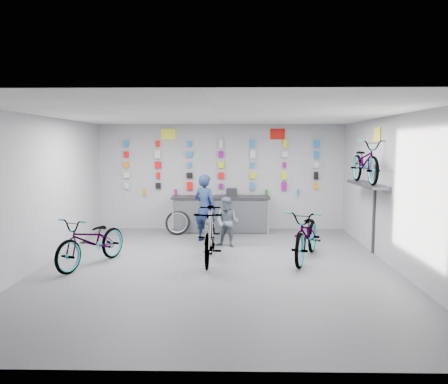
{
  "coord_description": "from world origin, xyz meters",
  "views": [
    {
      "loc": [
        0.31,
        -8.46,
        2.43
      ],
      "look_at": [
        0.13,
        1.4,
        1.35
      ],
      "focal_mm": 35.0,
      "sensor_mm": 36.0,
      "label": 1
    }
  ],
  "objects_px": {
    "bike_center": "(209,235)",
    "bike_service": "(211,222)",
    "counter": "(221,215)",
    "clerk": "(205,208)",
    "bike_left": "(92,241)",
    "bike_right": "(307,234)",
    "customer": "(227,222)"
  },
  "relations": [
    {
      "from": "bike_service",
      "to": "customer",
      "type": "xyz_separation_m",
      "value": [
        0.41,
        -0.45,
        0.09
      ]
    },
    {
      "from": "bike_left",
      "to": "bike_service",
      "type": "height_order",
      "value": "bike_left"
    },
    {
      "from": "bike_service",
      "to": "bike_right",
      "type": "bearing_deg",
      "value": -37.19
    },
    {
      "from": "clerk",
      "to": "counter",
      "type": "bearing_deg",
      "value": -76.16
    },
    {
      "from": "bike_left",
      "to": "bike_center",
      "type": "xyz_separation_m",
      "value": [
        2.34,
        0.28,
        0.06
      ]
    },
    {
      "from": "clerk",
      "to": "bike_left",
      "type": "bearing_deg",
      "value": 77.71
    },
    {
      "from": "counter",
      "to": "clerk",
      "type": "xyz_separation_m",
      "value": [
        -0.36,
        -1.19,
        0.36
      ]
    },
    {
      "from": "counter",
      "to": "bike_center",
      "type": "relative_size",
      "value": 1.42
    },
    {
      "from": "counter",
      "to": "customer",
      "type": "xyz_separation_m",
      "value": [
        0.2,
        -1.8,
        0.11
      ]
    },
    {
      "from": "clerk",
      "to": "customer",
      "type": "xyz_separation_m",
      "value": [
        0.57,
        -0.61,
        -0.25
      ]
    },
    {
      "from": "counter",
      "to": "bike_service",
      "type": "xyz_separation_m",
      "value": [
        -0.21,
        -1.35,
        0.02
      ]
    },
    {
      "from": "bike_center",
      "to": "bike_service",
      "type": "distance_m",
      "value": 1.84
    },
    {
      "from": "counter",
      "to": "customer",
      "type": "relative_size",
      "value": 2.26
    },
    {
      "from": "bike_left",
      "to": "clerk",
      "type": "relative_size",
      "value": 1.15
    },
    {
      "from": "counter",
      "to": "bike_left",
      "type": "height_order",
      "value": "bike_left"
    },
    {
      "from": "bike_right",
      "to": "counter",
      "type": "bearing_deg",
      "value": 142.89
    },
    {
      "from": "counter",
      "to": "bike_service",
      "type": "bearing_deg",
      "value": -98.89
    },
    {
      "from": "bike_left",
      "to": "clerk",
      "type": "distance_m",
      "value": 3.14
    },
    {
      "from": "bike_center",
      "to": "bike_service",
      "type": "relative_size",
      "value": 1.13
    },
    {
      "from": "bike_service",
      "to": "bike_center",
      "type": "bearing_deg",
      "value": -88.41
    },
    {
      "from": "bike_left",
      "to": "customer",
      "type": "distance_m",
      "value": 3.17
    },
    {
      "from": "bike_center",
      "to": "counter",
      "type": "bearing_deg",
      "value": 88.43
    },
    {
      "from": "bike_right",
      "to": "bike_left",
      "type": "bearing_deg",
      "value": -153.17
    },
    {
      "from": "bike_left",
      "to": "clerk",
      "type": "xyz_separation_m",
      "value": [
        2.13,
        2.28,
        0.34
      ]
    },
    {
      "from": "bike_left",
      "to": "bike_center",
      "type": "relative_size",
      "value": 1.02
    },
    {
      "from": "bike_right",
      "to": "bike_service",
      "type": "xyz_separation_m",
      "value": [
        -2.11,
        1.59,
        -0.05
      ]
    },
    {
      "from": "clerk",
      "to": "bike_right",
      "type": "bearing_deg",
      "value": 173.06
    },
    {
      "from": "bike_service",
      "to": "counter",
      "type": "bearing_deg",
      "value": 80.93
    },
    {
      "from": "bike_service",
      "to": "clerk",
      "type": "distance_m",
      "value": 0.41
    },
    {
      "from": "bike_right",
      "to": "bike_service",
      "type": "bearing_deg",
      "value": 163.0
    },
    {
      "from": "counter",
      "to": "clerk",
      "type": "distance_m",
      "value": 1.29
    },
    {
      "from": "counter",
      "to": "bike_center",
      "type": "height_order",
      "value": "bike_center"
    }
  ]
}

